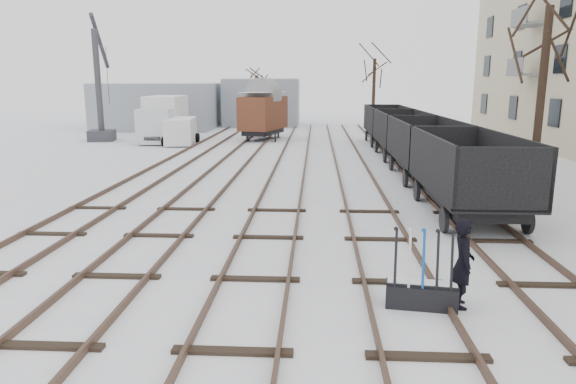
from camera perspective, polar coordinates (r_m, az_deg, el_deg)
name	(u,v)px	position (r m, az deg, el deg)	size (l,w,h in m)	color
ground	(255,280)	(11.08, -3.67, -9.77)	(120.00, 120.00, 0.00)	white
tracks	(289,170)	(24.26, 0.14, 2.48)	(13.90, 52.00, 0.16)	black
shed_left	(159,106)	(48.41, -14.16, 9.28)	(10.00, 8.00, 4.10)	#8C929E
shed_right	(262,102)	(50.52, -2.86, 9.95)	(7.00, 6.00, 4.50)	#8C929E
ground_frame	(421,293)	(10.04, 14.60, -10.81)	(1.35, 0.60, 1.49)	black
worker	(463,263)	(10.10, 18.86, -7.50)	(0.62, 0.41, 1.70)	black
freight_wagon_a	(467,185)	(17.03, 19.25, 0.75)	(2.49, 6.24, 2.55)	black
freight_wagon_b	(425,156)	(23.16, 14.97, 3.87)	(2.49, 6.24, 2.55)	black
freight_wagon_c	(401,140)	(29.41, 12.48, 5.66)	(2.49, 6.24, 2.55)	black
freight_wagon_d	(386,130)	(35.71, 10.85, 6.82)	(2.49, 6.24, 2.55)	black
box_van_wagon	(263,112)	(37.87, -2.77, 8.88)	(3.58, 5.01, 3.45)	black
lorry	(164,118)	(38.14, -13.63, 8.01)	(2.54, 7.06, 3.16)	black
panel_van	(181,131)	(35.63, -11.82, 6.68)	(2.23, 4.20, 1.77)	silver
crane	(101,108)	(39.42, -20.05, 8.72)	(2.06, 5.21, 8.74)	#313237
tree_near	(541,102)	(21.64, 26.25, 9.00)	(0.30, 0.30, 6.84)	black
tree_far_left	(257,101)	(49.99, -3.49, 10.08)	(0.30, 0.30, 4.78)	black
tree_far_right	(374,94)	(48.40, 9.49, 10.74)	(0.30, 0.30, 6.23)	black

